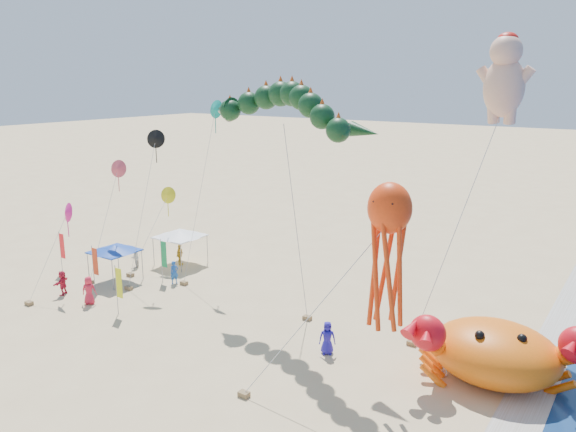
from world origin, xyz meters
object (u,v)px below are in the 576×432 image
(crab_inflatable, at_px, (494,351))
(dragon_kite, at_px, (281,114))
(canopy_white, at_px, (180,234))
(cherub_kite, at_px, (504,76))
(canopy_blue, at_px, (114,249))
(octopus_kite, at_px, (388,245))

(crab_inflatable, bearing_deg, dragon_kite, 176.15)
(crab_inflatable, height_order, canopy_white, crab_inflatable)
(cherub_kite, distance_m, canopy_blue, 28.11)
(dragon_kite, relative_size, canopy_white, 3.89)
(dragon_kite, bearing_deg, canopy_white, 163.03)
(dragon_kite, bearing_deg, canopy_blue, -172.54)
(canopy_white, bearing_deg, dragon_kite, -16.97)
(crab_inflatable, height_order, octopus_kite, octopus_kite)
(octopus_kite, relative_size, canopy_white, 2.87)
(cherub_kite, bearing_deg, crab_inflatable, -72.59)
(cherub_kite, height_order, canopy_blue, cherub_kite)
(dragon_kite, distance_m, canopy_blue, 16.70)
(crab_inflatable, relative_size, canopy_blue, 2.60)
(crab_inflatable, bearing_deg, canopy_blue, -178.09)
(octopus_kite, distance_m, canopy_blue, 23.51)
(dragon_kite, distance_m, cherub_kite, 13.00)
(cherub_kite, relative_size, canopy_white, 4.78)
(cherub_kite, xyz_separation_m, canopy_blue, (-23.63, -9.44, -11.95))
(crab_inflatable, distance_m, octopus_kite, 8.35)
(octopus_kite, height_order, canopy_white, octopus_kite)
(crab_inflatable, relative_size, cherub_kite, 0.49)
(canopy_white, bearing_deg, canopy_blue, -101.21)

